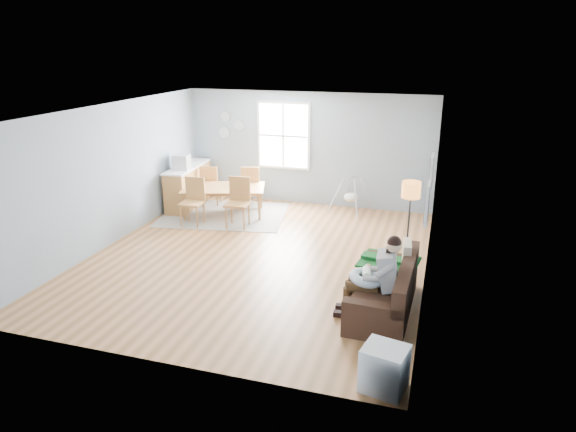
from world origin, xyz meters
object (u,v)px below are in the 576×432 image
(baby_swing, at_px, (351,197))
(counter, at_px, (188,186))
(sofa, at_px, (387,293))
(chair_ne, at_px, (251,183))
(floor_lamp, at_px, (411,197))
(father, at_px, (377,275))
(monitor, at_px, (181,162))
(dining_table, at_px, (224,201))
(toddler, at_px, (385,264))
(chair_sw, at_px, (193,198))
(chair_se, at_px, (238,198))
(storage_cube, at_px, (384,368))
(chair_nw, at_px, (210,183))

(baby_swing, bearing_deg, counter, -170.58)
(sofa, distance_m, chair_ne, 5.58)
(chair_ne, distance_m, counter, 1.53)
(sofa, distance_m, counter, 6.44)
(floor_lamp, distance_m, chair_ne, 4.68)
(sofa, distance_m, father, 0.50)
(chair_ne, height_order, monitor, monitor)
(dining_table, bearing_deg, chair_ne, 45.82)
(dining_table, bearing_deg, toddler, -55.73)
(dining_table, bearing_deg, father, -59.95)
(father, height_order, chair_ne, father)
(sofa, bearing_deg, chair_sw, 149.53)
(chair_se, xyz_separation_m, chair_ne, (-0.23, 1.34, -0.04))
(sofa, xyz_separation_m, toddler, (-0.07, 0.19, 0.38))
(dining_table, bearing_deg, sofa, -56.85)
(chair_sw, bearing_deg, sofa, -30.47)
(counter, bearing_deg, dining_table, -20.08)
(toddler, height_order, chair_se, chair_se)
(sofa, distance_m, baby_swing, 4.63)
(chair_sw, distance_m, baby_swing, 3.62)
(dining_table, xyz_separation_m, counter, (-1.10, 0.40, 0.18))
(storage_cube, xyz_separation_m, chair_ne, (-3.91, 6.01, 0.31))
(dining_table, relative_size, chair_se, 1.74)
(monitor, bearing_deg, chair_ne, 25.57)
(floor_lamp, height_order, chair_sw, floor_lamp)
(floor_lamp, xyz_separation_m, monitor, (-5.32, 1.83, -0.14))
(floor_lamp, height_order, chair_ne, floor_lamp)
(storage_cube, distance_m, monitor, 7.60)
(chair_se, bearing_deg, baby_swing, 37.13)
(floor_lamp, relative_size, dining_table, 0.84)
(sofa, relative_size, dining_table, 1.05)
(sofa, distance_m, dining_table, 5.32)
(toddler, distance_m, monitor, 6.08)
(floor_lamp, relative_size, chair_sw, 1.53)
(storage_cube, distance_m, chair_nw, 7.64)
(toddler, relative_size, baby_swing, 0.72)
(counter, bearing_deg, baby_swing, 9.42)
(sofa, xyz_separation_m, monitor, (-5.17, 3.45, 0.88))
(floor_lamp, height_order, storage_cube, floor_lamp)
(sofa, xyz_separation_m, chair_sw, (-4.47, 2.63, 0.32))
(toddler, height_order, storage_cube, toddler)
(chair_sw, bearing_deg, father, -33.77)
(chair_nw, xyz_separation_m, baby_swing, (3.37, 0.45, -0.19))
(chair_se, relative_size, chair_ne, 1.06)
(floor_lamp, bearing_deg, chair_ne, 146.85)
(floor_lamp, relative_size, counter, 0.87)
(chair_sw, distance_m, counter, 1.37)
(father, bearing_deg, floor_lamp, 81.69)
(chair_sw, height_order, monitor, monitor)
(chair_sw, bearing_deg, dining_table, 64.03)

